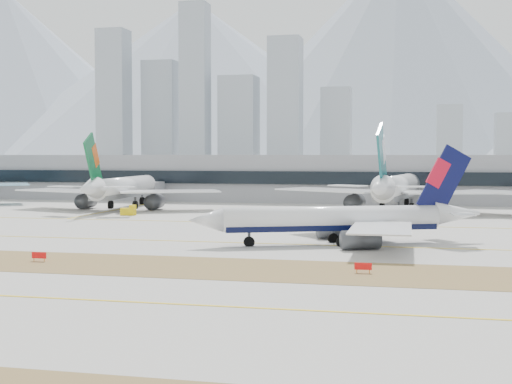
% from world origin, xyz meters
% --- Properties ---
extents(ground, '(3000.00, 3000.00, 0.00)m').
position_xyz_m(ground, '(0.00, 0.00, 0.00)').
color(ground, '#A7A49C').
rests_on(ground, ground).
extents(apron_markings, '(360.00, 122.22, 0.06)m').
position_xyz_m(apron_markings, '(0.00, -53.95, 0.02)').
color(apron_markings, olive).
rests_on(apron_markings, ground).
extents(taxiing_airliner, '(48.31, 40.84, 17.05)m').
position_xyz_m(taxiing_airliner, '(27.22, -3.02, 4.11)').
color(taxiing_airliner, white).
rests_on(taxiing_airliner, ground).
extents(widebody_eva, '(58.49, 57.30, 20.88)m').
position_xyz_m(widebody_eva, '(-40.52, 61.93, 5.55)').
color(widebody_eva, white).
rests_on(widebody_eva, ground).
extents(widebody_cathay, '(63.46, 62.56, 22.79)m').
position_xyz_m(widebody_cathay, '(34.26, 67.79, 6.06)').
color(widebody_cathay, white).
rests_on(widebody_cathay, ground).
extents(terminal, '(280.00, 43.10, 15.00)m').
position_xyz_m(terminal, '(0.00, 114.84, 7.50)').
color(terminal, gray).
rests_on(terminal, ground).
extents(hold_sign_left, '(2.20, 0.15, 1.35)m').
position_xyz_m(hold_sign_left, '(-12.45, -32.00, 0.88)').
color(hold_sign_left, red).
rests_on(hold_sign_left, ground).
extents(hold_sign_right, '(2.20, 0.15, 1.35)m').
position_xyz_m(hold_sign_right, '(32.83, -32.00, 0.88)').
color(hold_sign_right, red).
rests_on(hold_sign_right, ground).
extents(gse_b, '(3.55, 2.00, 2.60)m').
position_xyz_m(gse_b, '(-30.35, 42.82, 1.05)').
color(gse_b, yellow).
rests_on(gse_b, ground).
extents(gse_c, '(3.55, 2.00, 2.60)m').
position_xyz_m(gse_c, '(23.79, 42.55, 1.05)').
color(gse_c, yellow).
rests_on(gse_c, ground).
extents(city_skyline, '(342.00, 49.80, 140.00)m').
position_xyz_m(city_skyline, '(-106.76, 453.42, 49.80)').
color(city_skyline, '#8F99A3').
rests_on(city_skyline, ground).
extents(mountain_ridge, '(2830.00, 1120.00, 470.00)m').
position_xyz_m(mountain_ridge, '(33.00, 1404.14, 181.85)').
color(mountain_ridge, '#9EA8B7').
rests_on(mountain_ridge, ground).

